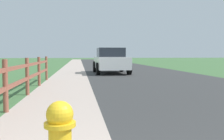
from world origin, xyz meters
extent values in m
plane|color=#436D3D|center=(0.00, 25.00, 0.00)|extent=(120.00, 120.00, 0.00)
cube|color=#373737|center=(3.50, 27.00, 0.00)|extent=(7.00, 66.00, 0.01)
cube|color=#C0AB9D|center=(-3.00, 27.00, 0.00)|extent=(6.00, 66.00, 0.01)
cube|color=#436D3D|center=(-4.50, 27.00, 0.01)|extent=(5.00, 66.00, 0.00)
cylinder|color=yellow|center=(-0.61, 0.92, 0.68)|extent=(0.25, 0.25, 0.03)
sphere|color=yellow|center=(-0.61, 0.92, 0.76)|extent=(0.22, 0.22, 0.22)
cube|color=gold|center=(-0.61, 0.92, 0.83)|extent=(0.04, 0.04, 0.04)
cylinder|color=brown|center=(-2.00, 4.46, 0.57)|extent=(0.11, 0.11, 1.13)
cylinder|color=brown|center=(-2.00, 6.73, 0.57)|extent=(0.11, 0.11, 1.13)
cylinder|color=brown|center=(-2.00, 9.01, 0.57)|extent=(0.11, 0.11, 1.13)
cylinder|color=brown|center=(-2.00, 11.29, 0.57)|extent=(0.11, 0.11, 1.13)
cube|color=brown|center=(-2.00, 5.60, 0.51)|extent=(0.07, 11.38, 0.09)
cube|color=brown|center=(-2.00, 5.60, 0.91)|extent=(0.07, 11.38, 0.09)
cube|color=white|center=(1.61, 15.18, 0.69)|extent=(1.95, 4.22, 0.75)
cube|color=#1E232B|center=(1.61, 15.30, 1.36)|extent=(1.69, 1.88, 0.58)
cylinder|color=black|center=(0.64, 16.47, 0.37)|extent=(0.23, 0.75, 0.75)
cylinder|color=black|center=(2.54, 16.50, 0.37)|extent=(0.23, 0.75, 0.75)
cylinder|color=black|center=(0.68, 13.87, 0.37)|extent=(0.23, 0.75, 0.75)
cylinder|color=black|center=(2.57, 13.89, 0.37)|extent=(0.23, 0.75, 0.75)
camera|label=1|loc=(-0.46, -1.08, 1.24)|focal=40.38mm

